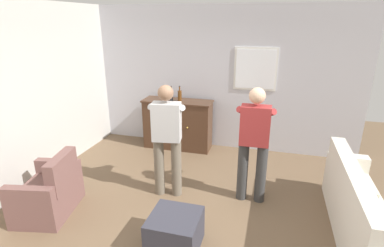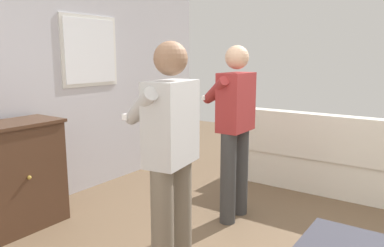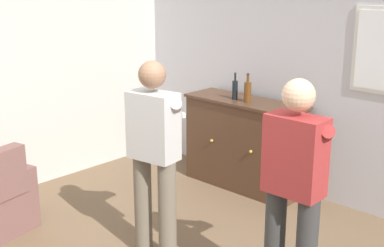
% 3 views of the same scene
% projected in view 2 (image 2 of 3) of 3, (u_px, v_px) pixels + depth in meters
% --- Properties ---
extents(wall_back_with_window, '(5.20, 0.15, 2.80)m').
position_uv_depth(wall_back_with_window, '(43.00, 73.00, 3.94)').
color(wall_back_with_window, silver).
rests_on(wall_back_with_window, ground).
extents(couch, '(0.57, 2.40, 0.94)m').
position_uv_depth(couch, '(332.00, 163.00, 4.37)').
color(couch, silver).
rests_on(couch, ground).
extents(person_standing_left, '(0.55, 0.50, 1.68)m').
position_uv_depth(person_standing_left, '(170.00, 155.00, 2.48)').
color(person_standing_left, '#6B6051').
rests_on(person_standing_left, ground).
extents(person_standing_right, '(0.56, 0.48, 1.68)m').
position_uv_depth(person_standing_right, '(234.00, 125.00, 3.56)').
color(person_standing_right, '#383838').
rests_on(person_standing_right, ground).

